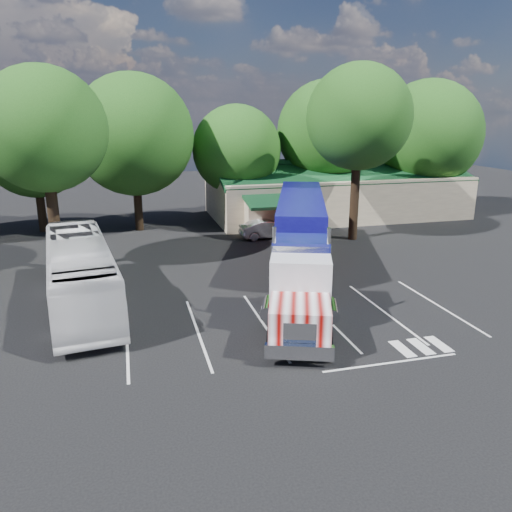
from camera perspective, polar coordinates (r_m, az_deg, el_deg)
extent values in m
plane|color=black|center=(29.64, -2.24, -3.29)|extent=(120.00, 120.00, 0.00)
cube|color=beige|center=(50.15, 8.99, 6.91)|extent=(24.00, 11.00, 4.00)
cube|color=#144624|center=(47.65, 10.29, 9.41)|extent=(24.20, 6.25, 2.10)
cube|color=#144624|center=(52.01, 8.04, 10.05)|extent=(24.20, 6.25, 2.10)
cube|color=beige|center=(42.24, 2.04, 4.57)|extent=(5.00, 2.50, 2.80)
cube|color=#144624|center=(40.74, 2.60, 6.28)|extent=(5.40, 3.19, 0.80)
cylinder|color=black|center=(46.31, -23.33, 5.04)|extent=(0.70, 0.70, 4.00)
sphere|color=#174413|center=(45.72, -24.06, 11.38)|extent=(8.40, 8.40, 8.40)
cylinder|color=black|center=(44.19, -13.32, 5.65)|extent=(0.70, 0.70, 4.30)
sphere|color=#174413|center=(43.56, -13.83, 13.30)|extent=(10.00, 10.00, 10.00)
cylinder|color=black|center=(46.61, -2.18, 6.16)|extent=(0.70, 0.70, 3.60)
sphere|color=#174413|center=(46.03, -2.24, 12.05)|extent=(8.00, 8.00, 8.00)
cylinder|color=black|center=(49.72, 7.94, 7.17)|extent=(0.70, 0.70, 4.50)
sphere|color=#174413|center=(49.17, 8.21, 13.92)|extent=(9.60, 9.60, 9.60)
cylinder|color=black|center=(53.38, 18.46, 6.78)|extent=(0.70, 0.70, 3.90)
sphere|color=#174413|center=(52.84, 19.03, 13.04)|extent=(10.40, 10.40, 10.40)
cylinder|color=black|center=(34.29, -22.03, 3.42)|extent=(0.70, 0.70, 6.00)
sphere|color=#174413|center=(33.62, -23.09, 13.18)|extent=(7.60, 7.60, 7.60)
cylinder|color=black|center=(40.40, 11.19, 6.41)|extent=(0.70, 0.70, 6.50)
sphere|color=#174413|center=(39.87, 11.69, 15.30)|extent=(8.00, 8.00, 8.00)
cube|color=black|center=(23.84, 5.00, -6.17)|extent=(3.63, 7.59, 0.27)
cube|color=white|center=(20.14, 4.97, -10.88)|extent=(2.67, 1.18, 0.60)
cube|color=white|center=(20.05, 5.01, -8.92)|extent=(1.28, 0.57, 0.99)
cube|color=white|center=(21.12, 5.04, -6.94)|extent=(3.26, 3.33, 1.26)
cube|color=silver|center=(22.92, 5.09, -3.28)|extent=(3.17, 2.58, 2.52)
cube|color=black|center=(22.07, 5.12, -2.55)|extent=(2.40, 0.93, 1.10)
cube|color=white|center=(23.39, 5.18, 0.77)|extent=(2.72, 1.07, 0.27)
cube|color=navy|center=(24.73, 5.10, -1.29)|extent=(3.32, 2.99, 2.96)
cylinder|color=white|center=(23.70, 2.08, -1.04)|extent=(0.25, 0.25, 3.73)
cylinder|color=white|center=(23.71, 8.17, -1.19)|extent=(0.25, 0.25, 3.73)
cylinder|color=white|center=(23.98, 1.45, -5.98)|extent=(1.27, 1.90, 0.72)
cylinder|color=white|center=(24.00, 8.56, -6.14)|extent=(1.27, 1.90, 0.72)
cube|color=white|center=(33.98, 5.11, 3.32)|extent=(7.42, 14.17, 1.64)
cube|color=#100B69|center=(33.68, 5.17, 5.78)|extent=(7.42, 14.17, 1.32)
cube|color=black|center=(38.78, 5.06, 2.76)|extent=(2.53, 4.06, 0.38)
cube|color=black|center=(28.70, 3.49, -2.34)|extent=(0.17, 0.17, 1.53)
cube|color=black|center=(28.71, 6.56, -2.42)|extent=(0.17, 0.17, 1.53)
cube|color=white|center=(41.34, 5.05, 2.97)|extent=(2.52, 1.01, 0.13)
cylinder|color=black|center=(21.05, 1.79, -9.91)|extent=(0.77, 1.26, 1.21)
cylinder|color=black|center=(21.07, 8.15, -10.05)|extent=(0.77, 1.26, 1.21)
cylinder|color=black|center=(25.67, 2.42, -4.98)|extent=(0.77, 1.26, 1.21)
cylinder|color=black|center=(25.69, 7.58, -5.11)|extent=(0.77, 1.26, 1.21)
cylinder|color=black|center=(26.80, 2.54, -4.06)|extent=(0.77, 1.26, 1.21)
cylinder|color=black|center=(26.81, 7.47, -4.18)|extent=(0.77, 1.26, 1.21)
cylinder|color=black|center=(38.02, 3.32, 2.02)|extent=(0.77, 1.26, 1.21)
cylinder|color=black|center=(38.03, 6.79, 1.94)|extent=(0.77, 1.26, 1.21)
cylinder|color=black|center=(39.30, 3.37, 2.48)|extent=(0.77, 1.26, 1.21)
cylinder|color=black|center=(39.31, 6.73, 2.40)|extent=(0.77, 1.26, 1.21)
imported|color=black|center=(25.42, 3.64, -4.49)|extent=(0.49, 0.70, 1.81)
imported|color=black|center=(31.97, 7.02, -1.08)|extent=(0.74, 1.78, 0.91)
imported|color=silver|center=(27.49, -19.47, -1.84)|extent=(4.65, 13.21, 3.60)
imported|color=#9C9EA3|center=(40.41, 1.41, 3.12)|extent=(4.66, 1.74, 1.52)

